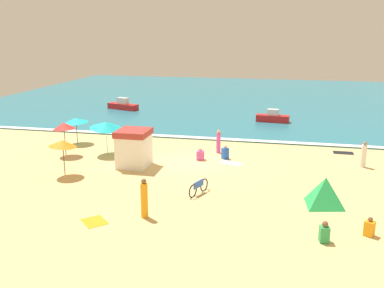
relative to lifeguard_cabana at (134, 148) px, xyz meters
name	(u,v)px	position (x,y,z in m)	size (l,w,h in m)	color
ground_plane	(194,162)	(3.54, 1.63, -1.22)	(60.00, 60.00, 0.00)	#D8B775
ocean_water	(241,98)	(3.54, 29.63, -1.17)	(60.00, 44.00, 0.10)	teal
wave_breaker_foam	(211,138)	(3.54, 7.93, -1.12)	(57.00, 0.70, 0.01)	white
lifeguard_cabana	(134,148)	(0.00, 0.00, 0.00)	(1.98, 2.11, 2.39)	white
beach_umbrella_0	(106,125)	(-2.83, 2.27, 0.85)	(3.14, 3.13, 2.43)	silver
beach_umbrella_1	(63,144)	(-3.45, -2.60, 0.75)	(2.24, 2.23, 2.24)	#4C3823
beach_umbrella_3	(64,126)	(-5.52, 1.35, 0.86)	(1.99, 1.97, 2.37)	#4C3823
beach_umbrella_4	(76,120)	(-6.27, 4.53, 0.58)	(2.58, 2.58, 2.03)	#4C3823
beach_tent	(325,191)	(11.42, -3.91, -0.50)	(2.48, 2.53, 1.43)	green
parked_bicycle	(199,187)	(4.99, -3.83, -0.84)	(0.71, 1.72, 0.76)	black
beachgoer_0	(225,152)	(5.42, 2.90, -0.78)	(0.54, 0.54, 0.99)	blue
beachgoer_1	(200,155)	(3.83, 2.30, -0.87)	(0.47, 0.47, 0.84)	#D84CA5
beachgoer_2	(218,142)	(4.73, 4.26, -0.42)	(0.41, 0.41, 1.66)	#D84CA5
beachgoer_3	(364,155)	(14.22, 3.03, -0.44)	(0.44, 0.44, 1.66)	white
beachgoer_4	(324,233)	(11.13, -7.99, -0.81)	(0.43, 0.43, 0.93)	green
beachgoer_5	(144,199)	(3.15, -7.27, -0.32)	(0.44, 0.44, 1.90)	orange
beachgoer_6	(369,228)	(13.03, -6.97, -0.86)	(0.51, 0.51, 0.85)	orange
beach_towel_0	(343,153)	(13.38, 6.17, -1.21)	(1.38, 0.83, 0.01)	black
beach_towel_1	(232,163)	(5.98, 2.01, -1.21)	(1.65, 1.26, 0.01)	white
beach_towel_2	(94,222)	(1.07, -8.26, -1.21)	(1.51, 1.51, 0.01)	orange
small_boat_0	(123,105)	(-8.07, 18.63, -0.70)	(3.67, 2.05, 1.25)	red
small_boat_1	(273,117)	(8.02, 15.47, -0.71)	(3.08, 1.21, 1.19)	red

